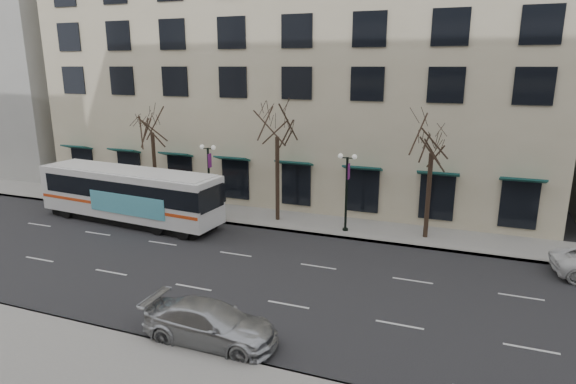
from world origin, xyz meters
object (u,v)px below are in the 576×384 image
at_px(city_bus, 130,194).
at_px(silver_car, 210,323).
at_px(tree_far_left, 151,120).
at_px(lamp_post_left, 209,177).
at_px(tree_far_right, 433,137).
at_px(tree_far_mid, 277,122).
at_px(lamp_post_right, 347,189).

bearing_deg(city_bus, silver_car, -37.01).
xyz_separation_m(tree_far_left, lamp_post_left, (5.01, -0.60, -3.75)).
bearing_deg(silver_car, tree_far_right, -24.43).
distance_m(tree_far_mid, lamp_post_right, 6.41).
bearing_deg(tree_far_mid, tree_far_left, -180.00).
bearing_deg(tree_far_left, lamp_post_left, -6.83).
distance_m(lamp_post_left, lamp_post_right, 10.00).
xyz_separation_m(tree_far_right, city_bus, (-19.43, -3.70, -4.39)).
height_order(tree_far_right, lamp_post_right, tree_far_right).
distance_m(tree_far_left, silver_car, 20.84).
bearing_deg(city_bus, tree_far_left, 103.48).
height_order(tree_far_left, tree_far_right, tree_far_left).
bearing_deg(tree_far_mid, silver_car, -77.92).
relative_size(tree_far_right, city_bus, 0.58).
bearing_deg(silver_car, tree_far_mid, 12.00).
xyz_separation_m(lamp_post_left, lamp_post_right, (10.00, 0.00, 0.00)).
relative_size(tree_far_left, city_bus, 0.60).
height_order(lamp_post_right, city_bus, lamp_post_right).
bearing_deg(tree_far_right, tree_far_mid, 180.00).
relative_size(tree_far_left, tree_far_right, 1.03).
height_order(tree_far_left, lamp_post_left, tree_far_left).
distance_m(tree_far_left, tree_far_right, 20.00).
bearing_deg(tree_far_right, city_bus, -169.21).
relative_size(tree_far_left, silver_car, 1.53).
distance_m(lamp_post_right, silver_car, 14.67).
distance_m(tree_far_left, lamp_post_right, 15.48).
bearing_deg(city_bus, tree_far_right, 15.56).
bearing_deg(tree_far_left, lamp_post_right, -2.29).
relative_size(tree_far_mid, lamp_post_right, 1.64).
bearing_deg(lamp_post_left, city_bus, -145.05).
relative_size(tree_far_right, silver_car, 1.47).
bearing_deg(silver_car, tree_far_left, 41.29).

